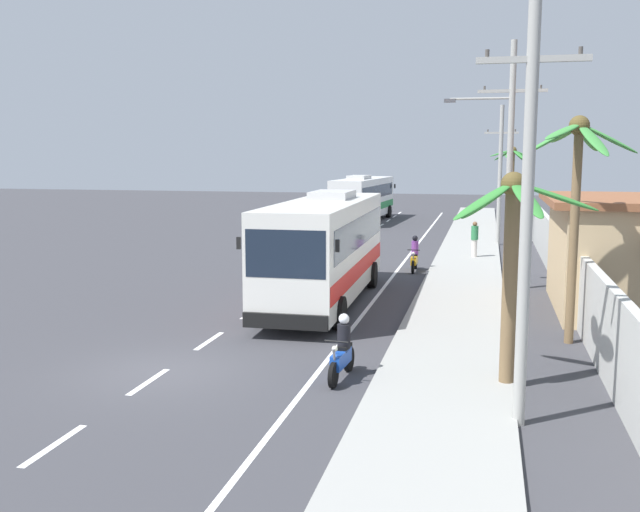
{
  "coord_description": "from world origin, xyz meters",
  "views": [
    {
      "loc": [
        7.68,
        -15.9,
        5.37
      ],
      "look_at": [
        1.89,
        8.98,
        1.7
      ],
      "focal_mm": 40.32,
      "sensor_mm": 36.0,
      "label": 1
    }
  ],
  "objects_px": {
    "utility_pole_nearest": "(527,201)",
    "palm_third": "(577,174)",
    "motorcycle_trailing": "(415,257)",
    "coach_bus_foreground": "(325,246)",
    "pedestrian_near_kerb": "(475,238)",
    "coach_bus_far_lane": "(363,197)",
    "palm_second": "(512,239)",
    "utility_pole_far": "(500,173)",
    "utility_pole_mid": "(507,160)",
    "motorcycle_beside_bus": "(342,352)",
    "palm_nearest": "(512,169)"
  },
  "relations": [
    {
      "from": "palm_third",
      "to": "utility_pole_mid",
      "type": "bearing_deg",
      "value": 102.1
    },
    {
      "from": "motorcycle_beside_bus",
      "to": "utility_pole_nearest",
      "type": "xyz_separation_m",
      "value": [
        4.01,
        -2.11,
        3.81
      ]
    },
    {
      "from": "utility_pole_far",
      "to": "pedestrian_near_kerb",
      "type": "bearing_deg",
      "value": -101.0
    },
    {
      "from": "utility_pole_nearest",
      "to": "palm_nearest",
      "type": "distance_m",
      "value": 40.16
    },
    {
      "from": "coach_bus_foreground",
      "to": "motorcycle_beside_bus",
      "type": "xyz_separation_m",
      "value": [
        2.35,
        -8.55,
        -1.42
      ]
    },
    {
      "from": "motorcycle_trailing",
      "to": "utility_pole_nearest",
      "type": "relative_size",
      "value": 0.23
    },
    {
      "from": "motorcycle_trailing",
      "to": "palm_second",
      "type": "bearing_deg",
      "value": -76.96
    },
    {
      "from": "palm_third",
      "to": "coach_bus_far_lane",
      "type": "bearing_deg",
      "value": 108.84
    },
    {
      "from": "motorcycle_beside_bus",
      "to": "pedestrian_near_kerb",
      "type": "height_order",
      "value": "pedestrian_near_kerb"
    },
    {
      "from": "pedestrian_near_kerb",
      "to": "coach_bus_foreground",
      "type": "bearing_deg",
      "value": -72.25
    },
    {
      "from": "utility_pole_nearest",
      "to": "palm_nearest",
      "type": "xyz_separation_m",
      "value": [
        0.95,
        40.15,
        -0.25
      ]
    },
    {
      "from": "utility_pole_nearest",
      "to": "palm_second",
      "type": "xyz_separation_m",
      "value": [
        -0.17,
        2.31,
        -1.0
      ]
    },
    {
      "from": "pedestrian_near_kerb",
      "to": "utility_pole_nearest",
      "type": "height_order",
      "value": "utility_pole_nearest"
    },
    {
      "from": "coach_bus_foreground",
      "to": "pedestrian_near_kerb",
      "type": "relative_size",
      "value": 6.21
    },
    {
      "from": "coach_bus_foreground",
      "to": "utility_pole_nearest",
      "type": "bearing_deg",
      "value": -59.17
    },
    {
      "from": "utility_pole_nearest",
      "to": "palm_third",
      "type": "height_order",
      "value": "utility_pole_nearest"
    },
    {
      "from": "pedestrian_near_kerb",
      "to": "palm_nearest",
      "type": "distance_m",
      "value": 17.84
    },
    {
      "from": "utility_pole_nearest",
      "to": "palm_second",
      "type": "distance_m",
      "value": 2.53
    },
    {
      "from": "utility_pole_mid",
      "to": "palm_third",
      "type": "distance_m",
      "value": 7.97
    },
    {
      "from": "motorcycle_beside_bus",
      "to": "utility_pole_nearest",
      "type": "relative_size",
      "value": 0.23
    },
    {
      "from": "coach_bus_foreground",
      "to": "palm_nearest",
      "type": "bearing_deg",
      "value": 76.06
    },
    {
      "from": "utility_pole_nearest",
      "to": "palm_third",
      "type": "distance_m",
      "value": 6.97
    },
    {
      "from": "motorcycle_beside_bus",
      "to": "motorcycle_trailing",
      "type": "xyz_separation_m",
      "value": [
        0.1,
        16.34,
        0.02
      ]
    },
    {
      "from": "motorcycle_trailing",
      "to": "palm_nearest",
      "type": "height_order",
      "value": "palm_nearest"
    },
    {
      "from": "utility_pole_far",
      "to": "palm_third",
      "type": "relative_size",
      "value": 1.27
    },
    {
      "from": "palm_nearest",
      "to": "palm_third",
      "type": "relative_size",
      "value": 0.91
    },
    {
      "from": "utility_pole_nearest",
      "to": "palm_nearest",
      "type": "bearing_deg",
      "value": 88.64
    },
    {
      "from": "palm_nearest",
      "to": "palm_second",
      "type": "height_order",
      "value": "palm_nearest"
    },
    {
      "from": "motorcycle_beside_bus",
      "to": "palm_nearest",
      "type": "height_order",
      "value": "palm_nearest"
    },
    {
      "from": "motorcycle_trailing",
      "to": "palm_third",
      "type": "relative_size",
      "value": 0.31
    },
    {
      "from": "coach_bus_far_lane",
      "to": "palm_second",
      "type": "xyz_separation_m",
      "value": [
        10.1,
        -39.34,
        1.54
      ]
    },
    {
      "from": "utility_pole_mid",
      "to": "palm_second",
      "type": "xyz_separation_m",
      "value": [
        -0.14,
        -12.24,
        -1.67
      ]
    },
    {
      "from": "motorcycle_trailing",
      "to": "utility_pole_mid",
      "type": "xyz_separation_m",
      "value": [
        3.87,
        -3.9,
        4.46
      ]
    },
    {
      "from": "motorcycle_trailing",
      "to": "palm_second",
      "type": "distance_m",
      "value": 16.8
    },
    {
      "from": "utility_pole_mid",
      "to": "palm_third",
      "type": "relative_size",
      "value": 1.5
    },
    {
      "from": "utility_pole_mid",
      "to": "palm_nearest",
      "type": "distance_m",
      "value": 25.63
    },
    {
      "from": "palm_second",
      "to": "palm_third",
      "type": "xyz_separation_m",
      "value": [
        1.81,
        4.45,
        1.34
      ]
    },
    {
      "from": "motorcycle_trailing",
      "to": "utility_pole_far",
      "type": "xyz_separation_m",
      "value": [
        3.84,
        10.66,
        3.55
      ]
    },
    {
      "from": "motorcycle_trailing",
      "to": "palm_third",
      "type": "xyz_separation_m",
      "value": [
        5.54,
        -11.68,
        4.14
      ]
    },
    {
      "from": "motorcycle_trailing",
      "to": "palm_third",
      "type": "distance_m",
      "value": 13.58
    },
    {
      "from": "utility_pole_far",
      "to": "utility_pole_nearest",
      "type": "bearing_deg",
      "value": -89.87
    },
    {
      "from": "motorcycle_trailing",
      "to": "coach_bus_foreground",
      "type": "bearing_deg",
      "value": -107.49
    },
    {
      "from": "utility_pole_far",
      "to": "utility_pole_mid",
      "type": "bearing_deg",
      "value": -89.88
    },
    {
      "from": "utility_pole_nearest",
      "to": "palm_third",
      "type": "xyz_separation_m",
      "value": [
        1.64,
        6.76,
        0.34
      ]
    },
    {
      "from": "coach_bus_far_lane",
      "to": "motorcycle_beside_bus",
      "type": "xyz_separation_m",
      "value": [
        6.26,
        -39.54,
        -1.27
      ]
    },
    {
      "from": "utility_pole_nearest",
      "to": "motorcycle_trailing",
      "type": "bearing_deg",
      "value": 101.96
    },
    {
      "from": "utility_pole_nearest",
      "to": "utility_pole_far",
      "type": "distance_m",
      "value": 29.11
    },
    {
      "from": "utility_pole_mid",
      "to": "pedestrian_near_kerb",
      "type": "bearing_deg",
      "value": 98.82
    },
    {
      "from": "utility_pole_far",
      "to": "coach_bus_foreground",
      "type": "bearing_deg",
      "value": -108.85
    },
    {
      "from": "motorcycle_beside_bus",
      "to": "utility_pole_far",
      "type": "height_order",
      "value": "utility_pole_far"
    }
  ]
}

